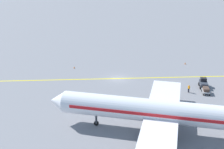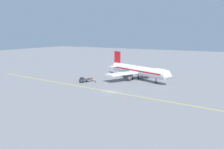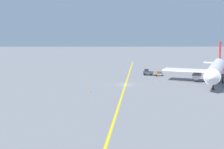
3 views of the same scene
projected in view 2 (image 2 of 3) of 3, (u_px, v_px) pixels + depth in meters
The scene contains 9 objects.
ground_plane at pixel (110, 92), 84.07m from camera, with size 400.00×400.00×0.00m, color slate.
apron_yellow_centreline at pixel (110, 92), 84.07m from camera, with size 0.40×120.00×0.01m, color yellow.
airplane_at_gate at pixel (138, 71), 104.65m from camera, with size 27.84×33.91×10.60m.
baggage_tug_dark at pixel (83, 80), 99.41m from camera, with size 3.30×2.42×2.11m.
baggage_cart_trailing at pixel (90, 79), 101.63m from camera, with size 2.89×2.07×1.24m.
ground_crew_worker at pixel (95, 80), 99.04m from camera, with size 0.56×0.32×1.68m.
traffic_cone_near_nose at pixel (123, 101), 71.85m from camera, with size 0.32×0.32×0.55m, color orange.
traffic_cone_mid_apron at pixel (108, 84), 95.04m from camera, with size 0.32×0.32×0.55m, color orange.
traffic_cone_by_wingtip at pixel (51, 88), 87.94m from camera, with size 0.32×0.32×0.55m, color orange.
Camera 2 is at (69.95, 42.98, 18.92)m, focal length 42.00 mm.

